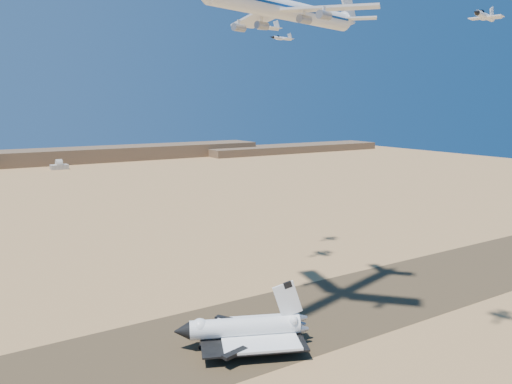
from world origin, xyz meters
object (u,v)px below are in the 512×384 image
chase_jet_a (485,16)px  crew_c (287,349)px  shuttle (244,329)px  chase_jet_e (282,38)px  carrier_747 (282,9)px  chase_jet_d (265,27)px  crew_b (275,347)px  crew_a (289,348)px

chase_jet_a → crew_c: bearing=126.7°
shuttle → chase_jet_a: (49.55, -40.07, 90.74)m
shuttle → chase_jet_e: 136.19m
carrier_747 → chase_jet_a: size_ratio=4.91×
carrier_747 → chase_jet_d: (23.34, 45.36, 2.23)m
crew_c → chase_jet_a: size_ratio=0.11×
crew_b → chase_jet_d: (33.92, 58.47, 103.18)m
crew_b → chase_jet_e: size_ratio=0.12×
crew_a → chase_jet_d: chase_jet_d is taller
crew_c → crew_b: bearing=-29.2°
carrier_747 → chase_jet_e: carrier_747 is taller
chase_jet_a → chase_jet_d: chase_jet_d is taller
chase_jet_d → chase_jet_e: chase_jet_d is taller
crew_a → chase_jet_a: 107.48m
crew_a → chase_jet_e: (52.72, 80.76, 102.47)m
carrier_747 → chase_jet_d: carrier_747 is taller
shuttle → crew_c: (9.07, -10.35, -4.53)m
shuttle → chase_jet_d: chase_jet_d is taller
shuttle → carrier_747: 98.06m
shuttle → crew_c: 14.49m
crew_a → crew_b: crew_a is taller
shuttle → carrier_747: bearing=41.8°
chase_jet_a → chase_jet_e: (13.01, 110.97, 7.27)m
carrier_747 → chase_jet_d: bearing=47.7°
carrier_747 → crew_a: carrier_747 is taller
shuttle → crew_b: shuttle is taller
chase_jet_d → chase_jet_a: bearing=-89.5°
shuttle → chase_jet_d: size_ratio=2.50×
carrier_747 → crew_a: size_ratio=39.80×
chase_jet_d → shuttle: bearing=-133.5°
crew_a → chase_jet_d: size_ratio=0.11×
chase_jet_a → chase_jet_e: 111.97m
crew_b → chase_jet_e: 140.68m
shuttle → carrier_747: carrier_747 is taller
carrier_747 → crew_a: 102.31m
crew_b → crew_c: 3.98m
shuttle → crew_c: bearing=-25.7°
crew_b → carrier_747: bearing=-81.0°
carrier_747 → crew_a: bearing=-129.8°
shuttle → crew_b: size_ratio=24.54×
crew_b → crew_c: size_ratio=0.98×
crew_c → chase_jet_a: bearing=163.6°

